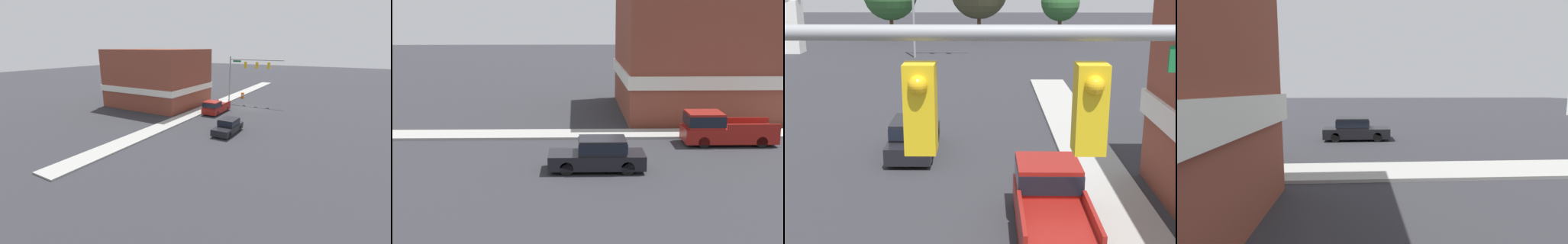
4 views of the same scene
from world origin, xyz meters
The scene contains 4 objects.
near_signal_assembly centered at (2.12, -3.59, 5.76)m, with size 9.11×0.49×7.71m.
car_lead centered at (-2.00, 13.40, 0.83)m, with size 1.91×4.71×1.61m.
pickup_truck_parked centered at (3.23, 6.08, 0.94)m, with size 2.14×5.38×1.92m.
backdrop_tree_center centered at (9.80, 54.76, 4.46)m, with size 4.48×4.48×6.72m.
Camera 3 is at (1.21, -9.65, 7.87)m, focal length 50.00 mm.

